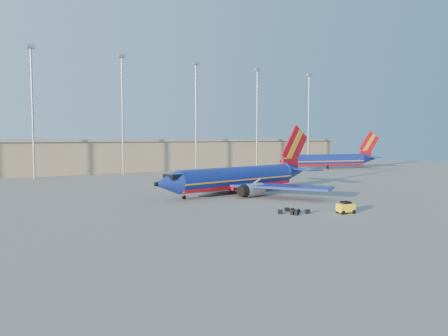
# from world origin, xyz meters

# --- Properties ---
(ground) EXTENTS (220.00, 220.00, 0.00)m
(ground) POSITION_xyz_m (0.00, 0.00, 0.00)
(ground) COLOR slate
(ground) RESTS_ON ground
(terminal_building) EXTENTS (122.00, 16.00, 8.50)m
(terminal_building) POSITION_xyz_m (10.00, 58.00, 4.32)
(terminal_building) COLOR gray
(terminal_building) RESTS_ON ground
(light_mast_row) EXTENTS (101.60, 1.60, 28.65)m
(light_mast_row) POSITION_xyz_m (5.00, 46.00, 17.55)
(light_mast_row) COLOR gray
(light_mast_row) RESTS_ON ground
(aircraft_main) EXTENTS (33.08, 31.58, 11.25)m
(aircraft_main) POSITION_xyz_m (-0.81, 2.04, 2.40)
(aircraft_main) COLOR navy
(aircraft_main) RESTS_ON ground
(aircraft_second) EXTENTS (31.87, 14.67, 10.97)m
(aircraft_second) POSITION_xyz_m (52.14, 33.73, 2.52)
(aircraft_second) COLOR navy
(aircraft_second) RESTS_ON ground
(baggage_tug) EXTENTS (2.19, 1.53, 1.45)m
(baggage_tug) POSITION_xyz_m (-1.01, -20.40, 0.76)
(baggage_tug) COLOR yellow
(baggage_tug) RESTS_ON ground
(luggage_pile) EXTENTS (3.51, 3.35, 0.54)m
(luggage_pile) POSITION_xyz_m (-6.36, -17.17, 0.24)
(luggage_pile) COLOR black
(luggage_pile) RESTS_ON ground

